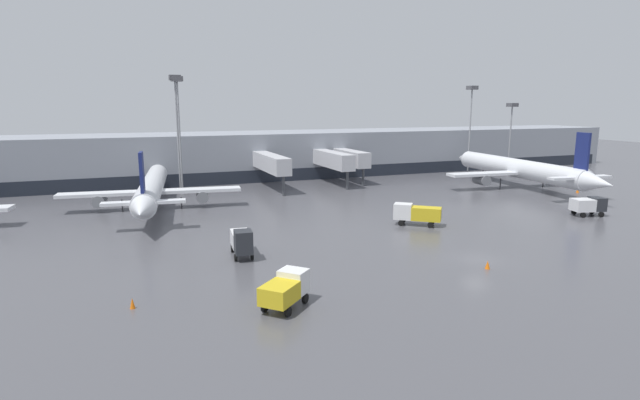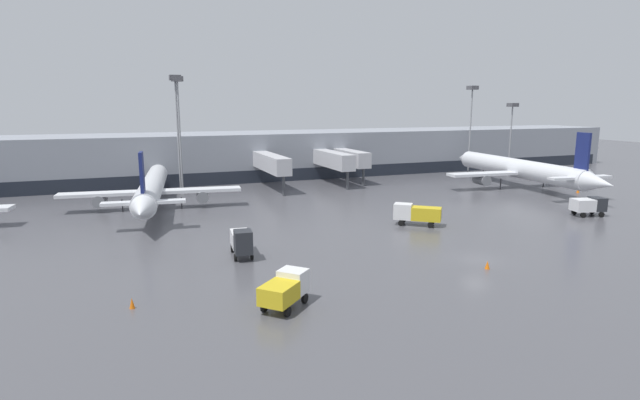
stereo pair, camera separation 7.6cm
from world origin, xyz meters
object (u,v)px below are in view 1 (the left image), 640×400
object	(u,v)px
service_truck_0	(242,241)
apron_light_mast_1	(471,105)
parked_jet_2	(520,169)
traffic_cone_1	(132,303)
service_truck_2	(588,205)
apron_light_mast_5	(178,102)
parked_jet_0	(152,188)
service_truck_3	(417,213)
service_truck_1	(286,288)
traffic_cone_3	(578,190)
apron_light_mast_4	(176,101)
traffic_cone_0	(488,265)
apron_light_mast_3	(512,116)

from	to	relation	value
service_truck_0	apron_light_mast_1	bearing A→B (deg)	131.11
parked_jet_2	apron_light_mast_1	world-z (taller)	apron_light_mast_1
traffic_cone_1	apron_light_mast_1	distance (m)	87.02
service_truck_2	apron_light_mast_5	world-z (taller)	apron_light_mast_5
parked_jet_2	service_truck_0	distance (m)	59.39
parked_jet_0	service_truck_3	distance (m)	36.59
service_truck_1	service_truck_3	size ratio (longest dim) A/B	0.81
parked_jet_2	traffic_cone_3	bearing A→B (deg)	-139.82
traffic_cone_1	apron_light_mast_5	distance (m)	52.07
service_truck_2	apron_light_mast_4	distance (m)	63.27
service_truck_3	traffic_cone_0	size ratio (longest dim) A/B	7.46
traffic_cone_0	apron_light_mast_3	distance (m)	71.96
service_truck_3	apron_light_mast_5	distance (m)	44.30
parked_jet_0	traffic_cone_3	world-z (taller)	parked_jet_0
parked_jet_2	service_truck_3	xyz separation A→B (m)	(-32.36, -17.74, -1.78)
service_truck_0	traffic_cone_1	world-z (taller)	service_truck_0
traffic_cone_0	traffic_cone_1	xyz separation A→B (m)	(-29.73, 2.18, 0.03)
apron_light_mast_3	service_truck_3	bearing A→B (deg)	-142.26
service_truck_3	apron_light_mast_1	size ratio (longest dim) A/B	0.30
service_truck_3	apron_light_mast_4	distance (m)	44.74
traffic_cone_0	traffic_cone_1	world-z (taller)	traffic_cone_1
service_truck_2	apron_light_mast_5	xyz separation A→B (m)	(-47.72, 38.61, 13.43)
traffic_cone_0	parked_jet_2	bearing A→B (deg)	44.05
service_truck_3	apron_light_mast_1	distance (m)	53.30
service_truck_0	apron_light_mast_1	world-z (taller)	apron_light_mast_1
traffic_cone_3	apron_light_mast_1	world-z (taller)	apron_light_mast_1
service_truck_2	traffic_cone_0	world-z (taller)	service_truck_2
apron_light_mast_1	traffic_cone_1	bearing A→B (deg)	-143.36
apron_light_mast_5	service_truck_0	bearing A→B (deg)	-88.26
service_truck_1	apron_light_mast_5	bearing A→B (deg)	47.92
parked_jet_2	traffic_cone_1	xyz separation A→B (m)	(-65.10, -32.04, -2.91)
parked_jet_0	service_truck_1	distance (m)	40.58
parked_jet_0	parked_jet_2	world-z (taller)	parked_jet_2
service_truck_2	traffic_cone_0	xyz separation A→B (m)	(-26.95, -12.76, -1.12)
service_truck_2	traffic_cone_3	bearing A→B (deg)	60.54
parked_jet_0	service_truck_2	bearing A→B (deg)	-108.80
service_truck_1	apron_light_mast_5	distance (m)	54.68
service_truck_0	service_truck_3	bearing A→B (deg)	107.59
service_truck_0	service_truck_2	distance (m)	46.53
service_truck_1	service_truck_0	bearing A→B (deg)	47.23
parked_jet_2	apron_light_mast_5	size ratio (longest dim) A/B	2.11
service_truck_0	traffic_cone_3	distance (m)	62.05
traffic_cone_3	apron_light_mast_3	xyz separation A→B (m)	(7.92, 25.29, 11.66)
traffic_cone_3	apron_light_mast_4	distance (m)	68.29
parked_jet_0	service_truck_2	size ratio (longest dim) A/B	8.33
traffic_cone_0	apron_light_mast_5	size ratio (longest dim) A/B	0.04
traffic_cone_3	apron_light_mast_1	size ratio (longest dim) A/B	0.04
service_truck_1	service_truck_3	bearing A→B (deg)	-4.68
service_truck_3	apron_light_mast_3	bearing A→B (deg)	-103.76
service_truck_2	traffic_cone_0	distance (m)	29.84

